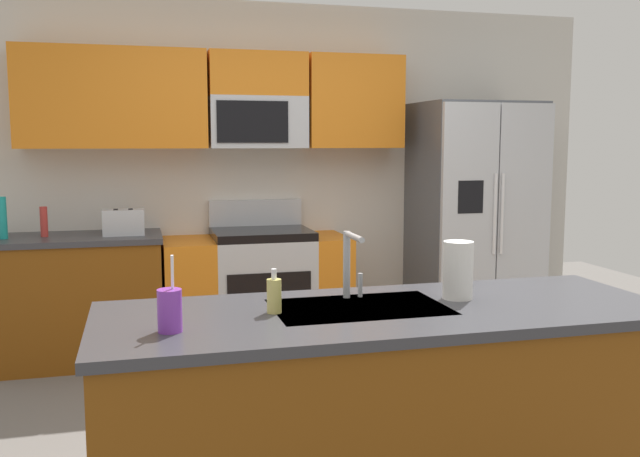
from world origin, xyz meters
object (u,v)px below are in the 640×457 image
object	(u,v)px
toaster	(124,222)
sink_faucet	(350,259)
refrigerator	(474,221)
soap_dispenser	(274,295)
drink_cup_purple	(170,310)
pepper_mill	(44,222)
range_oven	(257,290)
paper_towel_roll	(458,270)
bottle_teal	(3,218)

from	to	relation	value
toaster	sink_faucet	size ratio (longest dim) A/B	0.99
refrigerator	soap_dispenser	size ratio (longest dim) A/B	10.88
sink_faucet	soap_dispenser	xyz separation A→B (m)	(-0.35, -0.15, -0.10)
drink_cup_purple	refrigerator	bearing A→B (deg)	46.34
refrigerator	pepper_mill	world-z (taller)	refrigerator
toaster	sink_faucet	xyz separation A→B (m)	(0.94, -2.30, 0.08)
soap_dispenser	toaster	bearing A→B (deg)	103.61
refrigerator	soap_dispenser	distance (m)	3.20
range_oven	soap_dispenser	world-z (taller)	range_oven
range_oven	sink_faucet	size ratio (longest dim) A/B	4.82
toaster	refrigerator	bearing A→B (deg)	-0.42
range_oven	refrigerator	bearing A→B (deg)	-2.38
toaster	sink_faucet	distance (m)	2.48
sink_faucet	paper_towel_roll	size ratio (longest dim) A/B	1.17
bottle_teal	paper_towel_roll	size ratio (longest dim) A/B	1.18
bottle_teal	drink_cup_purple	size ratio (longest dim) A/B	1.06
range_oven	pepper_mill	distance (m)	1.57
sink_faucet	pepper_mill	bearing A→B (deg)	122.01
sink_faucet	drink_cup_purple	world-z (taller)	sink_faucet
bottle_teal	soap_dispenser	size ratio (longest dim) A/B	1.67
pepper_mill	toaster	bearing A→B (deg)	-5.43
pepper_mill	sink_faucet	size ratio (longest dim) A/B	0.73
range_oven	refrigerator	size ratio (longest dim) A/B	0.74
range_oven	bottle_teal	world-z (taller)	bottle_teal
sink_faucet	soap_dispenser	distance (m)	0.39
pepper_mill	sink_faucet	distance (m)	2.77
sink_faucet	soap_dispenser	world-z (taller)	sink_faucet
toaster	range_oven	bearing A→B (deg)	3.19
sink_faucet	paper_towel_roll	world-z (taller)	sink_faucet
bottle_teal	paper_towel_roll	distance (m)	3.23
range_oven	drink_cup_purple	distance (m)	2.82
paper_towel_roll	toaster	bearing A→B (deg)	119.78
pepper_mill	sink_faucet	xyz separation A→B (m)	(1.47, -2.35, 0.06)
pepper_mill	bottle_teal	bearing A→B (deg)	-169.62
bottle_teal	drink_cup_purple	world-z (taller)	bottle_teal
range_oven	sink_faucet	distance (m)	2.43
pepper_mill	bottle_teal	distance (m)	0.26
refrigerator	toaster	world-z (taller)	refrigerator
soap_dispenser	bottle_teal	bearing A→B (deg)	119.21
drink_cup_purple	paper_towel_roll	world-z (taller)	drink_cup_purple
toaster	drink_cup_purple	distance (m)	2.62
toaster	paper_towel_roll	world-z (taller)	paper_towel_roll
pepper_mill	drink_cup_purple	bearing A→B (deg)	-74.85
range_oven	soap_dispenser	bearing A→B (deg)	-98.00
paper_towel_roll	soap_dispenser	bearing A→B (deg)	-176.77
refrigerator	toaster	xyz separation A→B (m)	(-2.68, 0.02, 0.07)
drink_cup_purple	pepper_mill	bearing A→B (deg)	105.15
bottle_teal	paper_towel_roll	bearing A→B (deg)	-48.18
pepper_mill	range_oven	bearing A→B (deg)	0.10
range_oven	soap_dispenser	size ratio (longest dim) A/B	8.00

